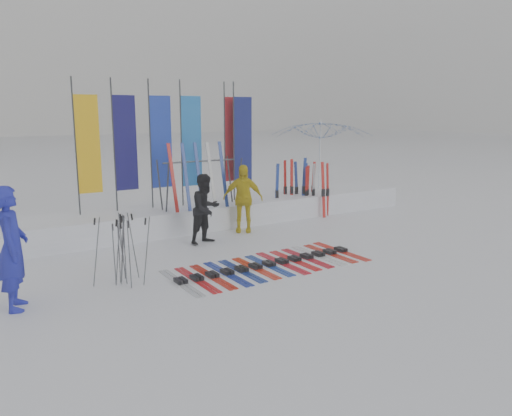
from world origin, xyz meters
TOP-DOWN VIEW (x-y plane):
  - ground at (0.00, 0.00)m, footprint 120.00×120.00m
  - snow_bank at (0.00, 4.60)m, footprint 14.00×1.60m
  - person_blue at (-4.57, 1.04)m, footprint 0.61×0.79m
  - person_black at (-0.30, 2.96)m, footprint 0.92×0.80m
  - person_yellow at (1.00, 3.46)m, footprint 1.06×0.91m
  - tent_canopy at (4.81, 4.99)m, footprint 3.94×3.98m
  - ski_row at (-0.06, 0.72)m, footprint 3.97×1.70m
  - pole_cluster at (-2.81, 1.27)m, footprint 0.93×0.69m
  - feather_flags at (-0.18, 4.81)m, footprint 4.69×0.29m
  - ski_rack at (0.19, 4.20)m, footprint 2.04×0.80m
  - upright_skis at (3.60, 4.28)m, footprint 1.65×1.01m

SIDE VIEW (x-z plane):
  - ground at x=0.00m, z-range 0.00..0.00m
  - ski_row at x=-0.06m, z-range 0.00..0.07m
  - snow_bank at x=0.00m, z-range 0.00..0.60m
  - pole_cluster at x=-2.81m, z-range -0.02..1.23m
  - upright_skis at x=3.60m, z-range -0.07..1.63m
  - person_black at x=-0.30m, z-range 0.00..1.62m
  - person_yellow at x=1.00m, z-range 0.00..1.71m
  - person_blue at x=-4.57m, z-range 0.00..1.93m
  - ski_rack at x=0.19m, z-range 0.77..2.00m
  - tent_canopy at x=4.81m, z-range 0.00..2.82m
  - feather_flags at x=-0.18m, z-range 0.64..3.84m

